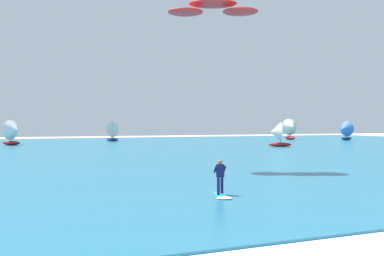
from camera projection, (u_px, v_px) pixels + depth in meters
The scene contains 9 objects.
ocean at pixel (91, 150), 54.04m from camera, with size 160.00×90.00×0.10m, color #236B89.
shoreline_foam at pixel (260, 250), 11.32m from camera, with size 98.45×2.36×0.01m, color white.
kitesurfer at pixel (221, 183), 19.28m from camera, with size 1.03×2.03×1.67m.
kite at pixel (213, 9), 29.84m from camera, with size 6.79×4.45×0.99m.
sailboat_far_left at pixel (14, 132), 64.76m from camera, with size 3.83×3.90×4.39m.
sailboat_heeled_over at pixel (110, 131), 79.78m from camera, with size 3.30×3.70×4.14m.
sailboat_mid_right at pixel (345, 130), 84.73m from camera, with size 3.86×3.43×4.34m.
sailboat_near_shore at pixel (276, 134), 60.69m from camera, with size 3.53×3.16×3.97m.
sailboat_outermost at pixel (291, 129), 87.50m from camera, with size 3.79×4.38×4.98m.
Camera 1 is at (-7.38, -5.35, 3.45)m, focal length 38.99 mm.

